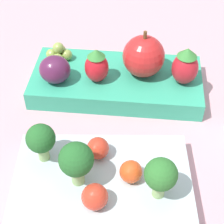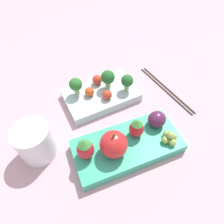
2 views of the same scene
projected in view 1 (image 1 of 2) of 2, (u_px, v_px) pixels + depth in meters
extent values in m
plane|color=#C6939E|center=(113.00, 131.00, 0.47)|extent=(4.00, 4.00, 0.00)
cube|color=silver|center=(102.00, 183.00, 0.40)|extent=(0.19, 0.13, 0.02)
cube|color=#33A87F|center=(119.00, 82.00, 0.52)|extent=(0.23, 0.11, 0.03)
cylinder|color=#93B770|center=(43.00, 152.00, 0.40)|extent=(0.01, 0.01, 0.02)
sphere|color=#236028|center=(41.00, 138.00, 0.39)|extent=(0.03, 0.03, 0.03)
cylinder|color=#93B770|center=(78.00, 175.00, 0.38)|extent=(0.01, 0.01, 0.02)
sphere|color=#236028|center=(76.00, 159.00, 0.36)|extent=(0.04, 0.04, 0.04)
cylinder|color=#93B770|center=(159.00, 189.00, 0.37)|extent=(0.01, 0.01, 0.02)
sphere|color=#2D702D|center=(161.00, 174.00, 0.35)|extent=(0.03, 0.03, 0.03)
sphere|color=red|center=(98.00, 148.00, 0.40)|extent=(0.02, 0.02, 0.02)
sphere|color=red|center=(95.00, 197.00, 0.36)|extent=(0.03, 0.03, 0.03)
sphere|color=#DB4C1E|center=(131.00, 172.00, 0.38)|extent=(0.02, 0.02, 0.02)
sphere|color=red|center=(144.00, 56.00, 0.49)|extent=(0.06, 0.06, 0.06)
cylinder|color=brown|center=(145.00, 36.00, 0.47)|extent=(0.00, 0.00, 0.01)
ellipsoid|color=red|center=(185.00, 68.00, 0.48)|extent=(0.03, 0.03, 0.04)
cone|color=#388438|center=(188.00, 52.00, 0.46)|extent=(0.03, 0.03, 0.01)
ellipsoid|color=red|center=(97.00, 68.00, 0.48)|extent=(0.03, 0.03, 0.04)
cone|color=#388438|center=(96.00, 53.00, 0.47)|extent=(0.02, 0.02, 0.01)
ellipsoid|color=#511E42|center=(55.00, 70.00, 0.48)|extent=(0.04, 0.04, 0.04)
sphere|color=#8EA84C|center=(52.00, 54.00, 0.53)|extent=(0.02, 0.02, 0.02)
sphere|color=#8EA84C|center=(58.00, 59.00, 0.52)|extent=(0.02, 0.02, 0.02)
sphere|color=#8EA84C|center=(67.00, 55.00, 0.53)|extent=(0.02, 0.02, 0.02)
sphere|color=#8EA84C|center=(60.00, 50.00, 0.53)|extent=(0.02, 0.02, 0.02)
sphere|color=#8EA84C|center=(58.00, 48.00, 0.52)|extent=(0.02, 0.02, 0.02)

